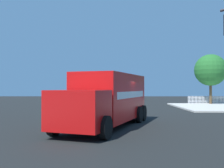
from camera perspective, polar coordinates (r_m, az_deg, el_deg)
The scene contains 4 objects.
ground_plane at distance 15.93m, azimuth 0.82°, elevation -8.59°, with size 100.00×100.00×0.00m, color black.
delivery_truck at distance 14.51m, azimuth -0.92°, elevation -3.30°, with size 5.21×8.66×2.93m.
picket_fence_run at distance 36.04m, azimuth 20.88°, elevation -3.21°, with size 6.04×0.05×0.95m.
shade_tree_near at distance 35.13m, azimuth 20.73°, elevation 2.86°, with size 3.99×3.99×6.24m.
Camera 1 is at (0.15, 15.78, 2.15)m, focal length 41.82 mm.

